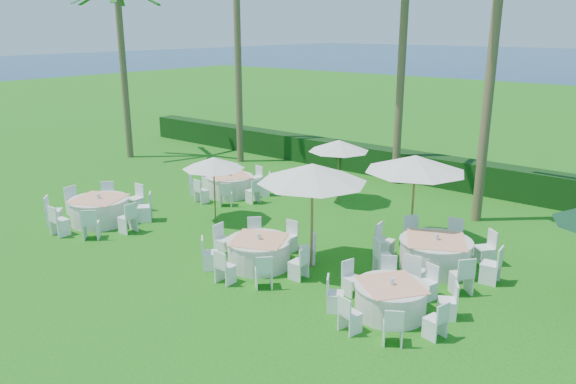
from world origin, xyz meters
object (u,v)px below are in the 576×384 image
banquet_table_a (100,210)px  umbrella_a (213,163)px  umbrella_c (339,146)px  umbrella_d (415,163)px  banquet_table_d (230,185)px  umbrella_b (312,173)px  banquet_table_b (259,252)px  banquet_table_f (435,254)px  banquet_table_c (391,299)px

banquet_table_a → umbrella_a: umbrella_a is taller
umbrella_c → umbrella_d: umbrella_d is taller
banquet_table_d → umbrella_b: umbrella_b is taller
banquet_table_d → umbrella_d: size_ratio=1.06×
banquet_table_b → banquet_table_f: bearing=36.2°
banquet_table_b → umbrella_a: umbrella_a is taller
banquet_table_c → umbrella_a: (-7.86, 2.05, 1.63)m
banquet_table_b → banquet_table_d: (-5.41, 4.37, 0.00)m
banquet_table_b → banquet_table_f: 4.81m
banquet_table_d → banquet_table_f: (9.29, -1.52, 0.04)m
umbrella_b → umbrella_c: bearing=117.2°
umbrella_c → banquet_table_d: bearing=-154.0°
banquet_table_a → umbrella_c: 8.70m
banquet_table_f → umbrella_c: bearing=148.2°
banquet_table_c → banquet_table_a: bearing=-177.0°
umbrella_d → banquet_table_f: bearing=-42.9°
umbrella_c → banquet_table_c: bearing=-47.9°
banquet_table_c → umbrella_b: (-2.99, 0.98, 2.29)m
banquet_table_f → umbrella_a: (-7.57, -0.94, 1.57)m
banquet_table_f → umbrella_a: bearing=-172.9°
banquet_table_c → umbrella_d: umbrella_d is taller
banquet_table_b → umbrella_d: size_ratio=1.04×
banquet_table_a → umbrella_b: 8.19m
banquet_table_d → umbrella_b: bearing=-28.2°
umbrella_c → banquet_table_f: bearing=-31.8°
banquet_table_d → umbrella_d: bearing=-1.9°
banquet_table_d → banquet_table_f: banquet_table_f is taller
banquet_table_c → banquet_table_f: bearing=95.5°
banquet_table_d → umbrella_b: (6.59, -3.54, 2.27)m
banquet_table_b → umbrella_b: (1.18, 0.83, 2.27)m
banquet_table_c → umbrella_d: (-1.65, 4.25, 2.14)m
banquet_table_f → umbrella_b: umbrella_b is taller
banquet_table_f → umbrella_b: bearing=-143.3°
banquet_table_f → banquet_table_d: bearing=170.7°
banquet_table_b → banquet_table_c: bearing=-2.0°
banquet_table_a → banquet_table_c: (10.71, 0.56, -0.06)m
umbrella_b → umbrella_d: 3.54m
banquet_table_f → umbrella_d: 2.79m
banquet_table_d → umbrella_b: size_ratio=1.08×
banquet_table_b → umbrella_a: (-3.69, 1.90, 1.61)m
umbrella_c → banquet_table_a: bearing=-125.5°
umbrella_b → umbrella_d: size_ratio=0.98×
banquet_table_a → banquet_table_b: size_ratio=1.10×
banquet_table_a → umbrella_b: umbrella_b is taller
banquet_table_a → banquet_table_d: (1.14, 5.07, -0.04)m
banquet_table_a → umbrella_c: (4.96, 6.94, 1.73)m
banquet_table_a → banquet_table_d: 5.20m
umbrella_c → umbrella_b: bearing=-62.8°
banquet_table_b → banquet_table_c: (4.17, -0.15, -0.02)m
banquet_table_d → umbrella_d: (7.93, -0.26, 2.11)m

